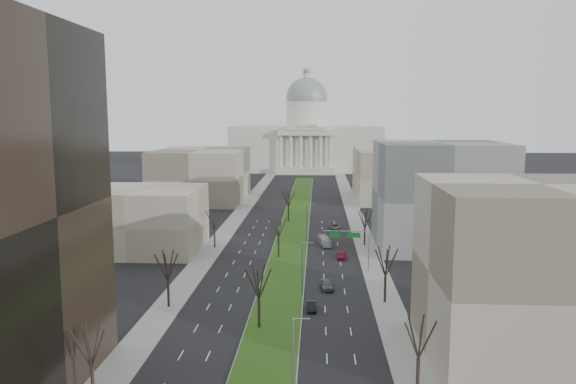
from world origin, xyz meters
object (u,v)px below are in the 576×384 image
(car_black, at_px, (311,306))
(car_red, at_px, (342,255))
(car_grey_near, at_px, (326,285))
(car_grey_far, at_px, (335,227))
(box_van, at_px, (325,241))

(car_black, relative_size, car_red, 0.85)
(car_grey_near, distance_m, car_red, 21.64)
(car_red, distance_m, car_grey_far, 29.95)
(car_grey_near, height_order, car_black, car_grey_near)
(box_van, bearing_deg, car_black, -103.30)
(car_red, height_order, box_van, box_van)
(car_red, relative_size, car_grey_far, 0.84)
(car_grey_near, distance_m, car_grey_far, 51.38)
(car_red, relative_size, box_van, 0.63)
(car_black, bearing_deg, car_grey_far, 83.18)
(car_grey_near, bearing_deg, car_grey_far, 79.23)
(car_black, xyz_separation_m, car_grey_far, (5.54, 61.96, 0.12))
(car_grey_near, xyz_separation_m, box_van, (0.05, 33.34, 0.21))
(car_grey_near, height_order, car_grey_far, car_grey_near)
(car_red, bearing_deg, car_grey_near, -97.63)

